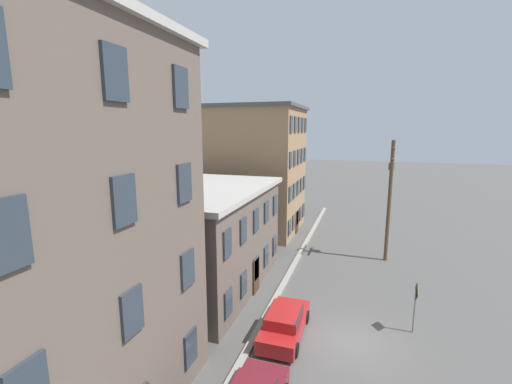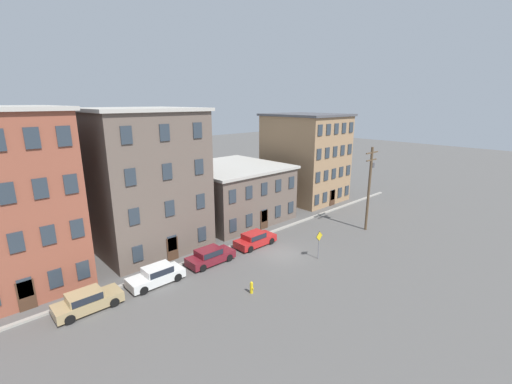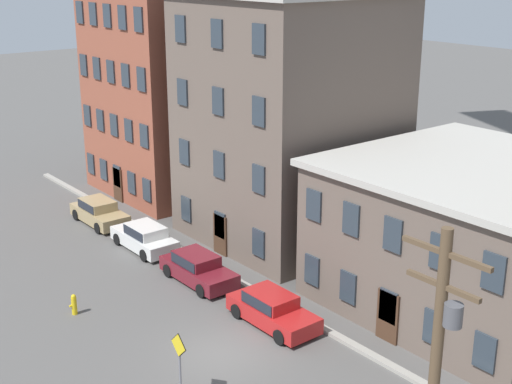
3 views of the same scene
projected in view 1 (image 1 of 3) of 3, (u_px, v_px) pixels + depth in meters
The scene contains 8 objects.
ground_plane at pixel (350, 340), 16.73m from camera, with size 200.00×200.00×0.00m, color #565451.
kerb_strip at pixel (262, 323), 18.08m from camera, with size 56.00×0.36×0.16m, color #9E998E.
apartment_midblock at pixel (3, 236), 11.02m from camera, with size 10.25×10.01×13.54m.
apartment_far at pixel (174, 234), 22.88m from camera, with size 11.88×11.94×6.56m.
apartment_annex at pixel (248, 169), 34.62m from camera, with size 9.40×10.63×12.41m.
car_red at pixel (284, 322), 16.98m from camera, with size 4.40×1.92×1.43m.
caution_sign at pixel (416, 299), 17.08m from camera, with size 0.94×0.08×2.71m.
utility_pole at pixel (390, 194), 26.09m from camera, with size 2.40×0.44×9.39m.
Camera 1 is at (-15.82, -0.27, 10.19)m, focal length 24.00 mm.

